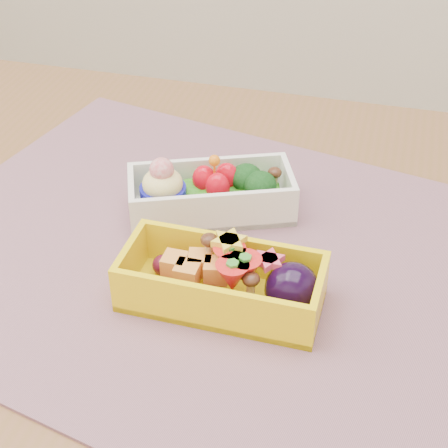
% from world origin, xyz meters
% --- Properties ---
extents(table, '(1.20, 0.80, 0.75)m').
position_xyz_m(table, '(0.00, 0.00, 0.65)').
color(table, brown).
rests_on(table, ground).
extents(placemat, '(0.68, 0.57, 0.00)m').
position_xyz_m(placemat, '(-0.04, 0.03, 0.75)').
color(placemat, '#8A5F66').
rests_on(placemat, table).
extents(bento_white, '(0.18, 0.13, 0.07)m').
position_xyz_m(bento_white, '(-0.06, 0.10, 0.78)').
color(bento_white, white).
rests_on(bento_white, placemat).
extents(bento_yellow, '(0.18, 0.08, 0.06)m').
position_xyz_m(bento_yellow, '(-0.01, -0.03, 0.78)').
color(bento_yellow, yellow).
rests_on(bento_yellow, placemat).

